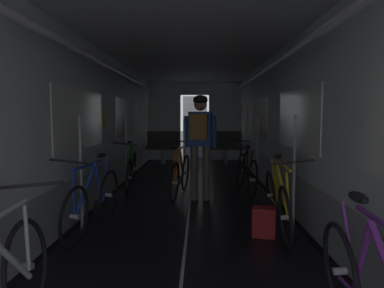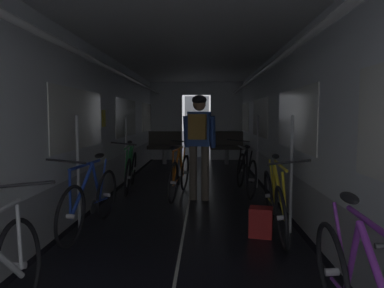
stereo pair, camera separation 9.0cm
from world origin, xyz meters
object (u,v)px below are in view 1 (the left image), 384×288
Objects in this scene: bicycle_black at (246,172)px; backpack_on_floor at (264,222)px; bicycle_blue at (94,200)px; bicycle_green at (131,170)px; bicycle_yellow at (278,201)px; bicycle_orange_in_aisle at (180,174)px; bench_seat_far_right at (225,144)px; bench_seat_far_left at (163,144)px; person_cyclist_aisle at (200,136)px.

bicycle_black is 4.98× the size of backpack_on_floor.
backpack_on_floor is at bearing -3.11° from bicycle_blue.
bicycle_yellow is (2.22, -2.33, -0.00)m from bicycle_green.
bicycle_yellow is at bearing 37.17° from backpack_on_floor.
bicycle_black reaches higher than bicycle_orange_in_aisle.
bench_seat_far_right is 4.27m from bicycle_orange_in_aisle.
bicycle_green is 4.98× the size of backpack_on_floor.
bicycle_black is at bearing 92.44° from bicycle_yellow.
bench_seat_far_right is at bearing 91.44° from bicycle_black.
backpack_on_floor is (1.80, -6.12, -0.40)m from bench_seat_far_left.
bench_seat_far_right is at bearing 60.91° from bicycle_green.
bicycle_black is at bearing 87.66° from backpack_on_floor.
bench_seat_far_left is 1.80m from bench_seat_far_right.
bench_seat_far_left is at bearing 116.35° from bicycle_black.
bicycle_orange_in_aisle is at bearing 63.64° from bicycle_blue.
bicycle_blue is at bearing -108.52° from bench_seat_far_right.
bicycle_green is 2.36m from bicycle_blue.
backpack_on_floor is at bearing -50.54° from bicycle_green.
bench_seat_far_left reaches higher than backpack_on_floor.
bicycle_black reaches higher than bicycle_blue.
bicycle_yellow is 2.20m from bicycle_blue.
bench_seat_far_left is 6.30m from bicycle_yellow.
bench_seat_far_right is at bearing 71.48° from bicycle_blue.
person_cyclist_aisle is (1.27, 1.61, 0.69)m from bicycle_blue.
bicycle_orange_in_aisle is 2.27m from backpack_on_floor.
bench_seat_far_right is 5.98m from bicycle_yellow.
bicycle_yellow is at bearing 0.81° from bicycle_blue.
bicycle_blue is 4.97× the size of backpack_on_floor.
bench_seat_far_left is 1.00× the size of bench_seat_far_right.
bicycle_orange_in_aisle is at bearing -165.75° from bicycle_black.
backpack_on_floor is at bearing -66.74° from person_cyclist_aisle.
bicycle_black is 1.22m from person_cyclist_aisle.
bicycle_green and bicycle_black have the same top height.
bicycle_blue is 2.17m from person_cyclist_aisle.
bicycle_green is at bearing 153.23° from bicycle_orange_in_aisle.
bicycle_green is at bearing 133.61° from bicycle_yellow.
bicycle_orange_in_aisle is (-1.08, -4.13, -0.18)m from bench_seat_far_right.
bench_seat_far_left is 4.19m from bicycle_orange_in_aisle.
bicycle_blue is at bearing 176.89° from backpack_on_floor.
bicycle_yellow is 1.00× the size of bicycle_blue.
backpack_on_floor is (2.01, -0.11, -0.21)m from bicycle_blue.
bicycle_yellow is 1.96m from person_cyclist_aisle.
bicycle_orange_in_aisle is at bearing 141.94° from person_cyclist_aisle.
bicycle_yellow is 0.31m from backpack_on_floor.
bench_seat_far_left is at bearing 103.60° from person_cyclist_aisle.
person_cyclist_aisle is at bearing -145.76° from bicycle_black.
bench_seat_far_left reaches higher than bicycle_blue.
bench_seat_far_left is at bearing 87.98° from bicycle_blue.
bicycle_green is 0.98× the size of person_cyclist_aisle.
bicycle_blue and bicycle_orange_in_aisle have the same top height.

